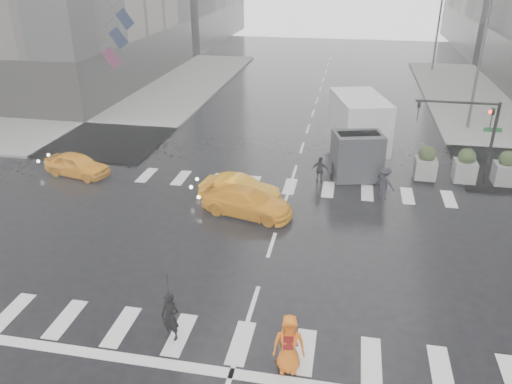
% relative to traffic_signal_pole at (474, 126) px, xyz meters
% --- Properties ---
extents(ground, '(120.00, 120.00, 0.00)m').
position_rel_traffic_signal_pole_xyz_m(ground, '(-9.01, -8.01, -3.22)').
color(ground, black).
rests_on(ground, ground).
extents(sidewalk_nw, '(35.00, 35.00, 0.15)m').
position_rel_traffic_signal_pole_xyz_m(sidewalk_nw, '(-28.51, 9.49, -3.14)').
color(sidewalk_nw, gray).
rests_on(sidewalk_nw, ground).
extents(road_markings, '(18.00, 48.00, 0.01)m').
position_rel_traffic_signal_pole_xyz_m(road_markings, '(-9.01, -8.01, -3.21)').
color(road_markings, silver).
rests_on(road_markings, ground).
extents(traffic_signal_pole, '(4.45, 0.42, 4.50)m').
position_rel_traffic_signal_pole_xyz_m(traffic_signal_pole, '(0.00, 0.00, 0.00)').
color(traffic_signal_pole, black).
rests_on(traffic_signal_pole, ground).
extents(street_lamp_near, '(2.15, 0.22, 9.00)m').
position_rel_traffic_signal_pole_xyz_m(street_lamp_near, '(1.86, 9.99, 1.73)').
color(street_lamp_near, '#59595B').
rests_on(street_lamp_near, ground).
extents(street_lamp_far, '(2.15, 0.22, 9.00)m').
position_rel_traffic_signal_pole_xyz_m(street_lamp_far, '(1.86, 29.99, 1.73)').
color(street_lamp_far, '#59595B').
rests_on(street_lamp_far, ground).
extents(planter_west, '(1.10, 1.10, 1.80)m').
position_rel_traffic_signal_pole_xyz_m(planter_west, '(-2.01, 0.19, -2.23)').
color(planter_west, gray).
rests_on(planter_west, ground).
extents(planter_mid, '(1.10, 1.10, 1.80)m').
position_rel_traffic_signal_pole_xyz_m(planter_mid, '(-0.01, 0.19, -2.23)').
color(planter_mid, gray).
rests_on(planter_mid, ground).
extents(planter_east, '(1.10, 1.10, 1.80)m').
position_rel_traffic_signal_pole_xyz_m(planter_east, '(1.99, 0.19, -2.23)').
color(planter_east, gray).
rests_on(planter_east, ground).
extents(flag_cluster, '(2.87, 3.06, 4.69)m').
position_rel_traffic_signal_pole_xyz_m(flag_cluster, '(-24.09, 10.49, 2.42)').
color(flag_cluster, '#59595B').
rests_on(flag_cluster, ground).
extents(pedestrian_black, '(1.15, 1.16, 2.43)m').
position_rel_traffic_signal_pole_xyz_m(pedestrian_black, '(-11.20, -14.19, -1.61)').
color(pedestrian_black, black).
rests_on(pedestrian_black, ground).
extents(pedestrian_brown, '(0.76, 0.62, 1.46)m').
position_rel_traffic_signal_pole_xyz_m(pedestrian_brown, '(-7.50, -14.60, -2.49)').
color(pedestrian_brown, '#4D361B').
rests_on(pedestrian_brown, ground).
extents(pedestrian_orange, '(1.00, 0.73, 1.90)m').
position_rel_traffic_signal_pole_xyz_m(pedestrian_orange, '(-7.41, -14.81, -2.26)').
color(pedestrian_orange, orange).
rests_on(pedestrian_orange, ground).
extents(pedestrian_far_a, '(0.94, 0.66, 1.49)m').
position_rel_traffic_signal_pole_xyz_m(pedestrian_far_a, '(-7.51, -1.25, -2.47)').
color(pedestrian_far_a, black).
rests_on(pedestrian_far_a, ground).
extents(pedestrian_far_b, '(1.25, 1.11, 1.70)m').
position_rel_traffic_signal_pole_xyz_m(pedestrian_far_b, '(-4.25, -2.55, -2.37)').
color(pedestrian_far_b, black).
rests_on(pedestrian_far_b, ground).
extents(taxi_front, '(3.95, 2.27, 1.26)m').
position_rel_traffic_signal_pole_xyz_m(taxi_front, '(-20.70, -2.73, -2.58)').
color(taxi_front, '#FDA20D').
rests_on(taxi_front, ground).
extents(taxi_mid, '(4.02, 1.87, 1.28)m').
position_rel_traffic_signal_pole_xyz_m(taxi_mid, '(-11.21, -4.26, -2.58)').
color(taxi_mid, '#FDA20D').
rests_on(taxi_mid, ground).
extents(taxi_rear, '(4.14, 2.57, 1.26)m').
position_rel_traffic_signal_pole_xyz_m(taxi_rear, '(-10.58, -5.48, -2.59)').
color(taxi_rear, '#FDA20D').
rests_on(taxi_rear, ground).
extents(box_truck, '(2.59, 6.92, 3.67)m').
position_rel_traffic_signal_pole_xyz_m(box_truck, '(-5.66, 2.17, -1.26)').
color(box_truck, '#B9B9BC').
rests_on(box_truck, ground).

